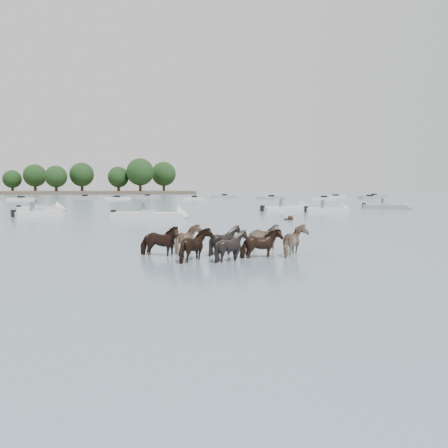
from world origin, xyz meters
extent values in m
plane|color=slate|center=(0.00, 0.00, 0.00)|extent=(400.00, 400.00, 0.00)
imported|color=black|center=(-4.42, 0.38, 0.47)|extent=(1.77, 1.25, 1.36)
imported|color=gray|center=(-3.24, 1.17, 0.43)|extent=(1.24, 1.40, 1.28)
imported|color=black|center=(-1.95, 0.27, 0.46)|extent=(1.42, 1.32, 1.34)
imported|color=#806957|center=(-0.22, 1.54, 0.44)|extent=(1.66, 1.41, 1.29)
imported|color=black|center=(-3.15, -1.01, 0.46)|extent=(1.38, 1.53, 1.33)
imported|color=black|center=(-1.96, -1.18, 0.44)|extent=(1.34, 1.24, 1.29)
imported|color=black|center=(-0.82, -0.68, 0.43)|extent=(1.62, 1.00, 1.27)
imported|color=gray|center=(0.63, -0.32, 0.47)|extent=(1.33, 1.49, 1.35)
sphere|color=black|center=(5.88, 17.40, 0.12)|extent=(0.44, 0.44, 0.44)
cube|color=black|center=(5.63, 17.40, 0.02)|extent=(0.50, 0.22, 0.18)
cube|color=silver|center=(-14.37, 24.44, 0.20)|extent=(4.11, 3.50, 0.55)
cone|color=silver|center=(-12.76, 25.53, 0.20)|extent=(1.64, 1.83, 1.60)
cube|color=#99ADB7|center=(-14.37, 24.44, 0.55)|extent=(1.29, 1.38, 0.35)
cube|color=black|center=(-15.97, 23.35, 0.35)|extent=(0.49, 0.49, 0.60)
cylinder|color=#595966|center=(-14.77, 24.44, 0.75)|extent=(0.36, 0.36, 0.70)
sphere|color=#595966|center=(-14.77, 24.44, 1.20)|extent=(0.24, 0.24, 0.24)
cube|color=silver|center=(-4.95, 20.92, 0.20)|extent=(6.13, 3.22, 0.55)
cone|color=silver|center=(-2.12, 20.08, 0.20)|extent=(1.32, 1.79, 1.60)
cube|color=#99ADB7|center=(-4.95, 20.92, 0.55)|extent=(1.09, 1.30, 0.35)
cube|color=black|center=(-7.79, 21.76, 0.35)|extent=(0.44, 0.44, 0.60)
cylinder|color=#595966|center=(-5.35, 20.92, 0.75)|extent=(0.36, 0.36, 0.70)
sphere|color=#595966|center=(-5.35, 20.92, 1.20)|extent=(0.24, 0.24, 0.24)
cube|color=silver|center=(9.20, 30.24, 0.20)|extent=(6.19, 4.18, 0.55)
cone|color=silver|center=(11.94, 31.61, 0.20)|extent=(1.52, 1.83, 1.60)
cube|color=#99ADB7|center=(9.20, 30.24, 0.55)|extent=(1.22, 1.36, 0.35)
cube|color=black|center=(6.46, 28.87, 0.35)|extent=(0.47, 0.47, 0.60)
cylinder|color=#595966|center=(8.80, 30.24, 0.75)|extent=(0.36, 0.36, 0.70)
sphere|color=#595966|center=(8.80, 30.24, 1.20)|extent=(0.24, 0.24, 0.24)
cube|color=silver|center=(12.36, 26.49, 0.20)|extent=(4.20, 1.92, 0.55)
cone|color=silver|center=(14.40, 26.33, 0.20)|extent=(1.02, 1.67, 1.60)
cube|color=#99ADB7|center=(12.36, 26.49, 0.55)|extent=(0.89, 1.18, 0.35)
cube|color=black|center=(10.33, 26.65, 0.35)|extent=(0.38, 0.38, 0.60)
cylinder|color=#595966|center=(11.96, 26.49, 0.75)|extent=(0.36, 0.36, 0.70)
sphere|color=#595966|center=(11.96, 26.49, 1.20)|extent=(0.24, 0.24, 0.24)
cube|color=gray|center=(21.76, 32.24, 0.20)|extent=(4.89, 4.08, 0.55)
cone|color=gray|center=(23.75, 30.86, 0.20)|extent=(1.65, 1.83, 1.60)
cube|color=#99ADB7|center=(21.76, 32.24, 0.55)|extent=(1.30, 1.38, 0.35)
cube|color=black|center=(19.77, 33.62, 0.35)|extent=(0.49, 0.49, 0.60)
cylinder|color=#595966|center=(21.36, 32.24, 0.75)|extent=(0.36, 0.36, 0.70)
sphere|color=#595966|center=(21.36, 32.24, 1.20)|extent=(0.24, 0.24, 0.24)
cube|color=silver|center=(-16.08, 33.10, 0.20)|extent=(4.33, 1.77, 0.55)
cone|color=silver|center=(-13.94, 33.01, 0.20)|extent=(0.96, 1.64, 1.60)
cube|color=#99ADB7|center=(-16.08, 33.10, 0.55)|extent=(0.84, 1.15, 0.35)
cube|color=black|center=(-18.21, 33.18, 0.35)|extent=(0.36, 0.36, 0.60)
cylinder|color=#595966|center=(-16.48, 33.10, 0.75)|extent=(0.36, 0.36, 0.70)
sphere|color=#595966|center=(-16.48, 33.10, 1.20)|extent=(0.24, 0.24, 0.24)
cube|color=silver|center=(-28.20, 71.53, 0.22)|extent=(4.79, 1.88, 0.60)
cube|color=black|center=(-28.20, 71.53, 0.60)|extent=(1.08, 1.08, 0.50)
cube|color=gray|center=(-18.70, 83.89, 0.22)|extent=(5.54, 3.08, 0.60)
cube|color=black|center=(-18.70, 83.89, 0.60)|extent=(1.26, 1.26, 0.50)
cube|color=silver|center=(-11.32, 73.20, 0.22)|extent=(5.41, 3.58, 0.60)
cube|color=black|center=(-11.32, 73.20, 0.60)|extent=(1.33, 1.33, 0.50)
cube|color=gray|center=(-5.68, 86.27, 0.22)|extent=(5.78, 2.65, 0.60)
cube|color=black|center=(-5.68, 86.27, 0.60)|extent=(1.19, 1.19, 0.50)
cube|color=silver|center=(3.29, 70.06, 0.22)|extent=(4.35, 1.99, 0.60)
cube|color=black|center=(3.29, 70.06, 0.60)|extent=(1.11, 1.11, 0.50)
cube|color=gray|center=(11.94, 88.43, 0.22)|extent=(5.77, 1.99, 0.60)
cube|color=black|center=(11.94, 88.43, 0.60)|extent=(1.08, 1.08, 0.50)
cube|color=gray|center=(19.50, 74.53, 0.22)|extent=(5.81, 1.50, 0.60)
cube|color=black|center=(19.50, 74.53, 0.60)|extent=(1.00, 1.00, 0.50)
cube|color=silver|center=(27.26, 65.55, 0.22)|extent=(4.66, 2.13, 0.60)
cube|color=black|center=(27.26, 65.55, 0.60)|extent=(1.13, 1.13, 0.50)
cube|color=silver|center=(35.59, 80.00, 0.22)|extent=(4.61, 2.20, 0.60)
cube|color=black|center=(35.59, 80.00, 0.60)|extent=(1.15, 1.15, 0.50)
cube|color=gray|center=(40.81, 74.15, 0.22)|extent=(4.95, 2.31, 0.60)
cube|color=black|center=(40.81, 74.15, 0.60)|extent=(1.16, 1.16, 0.50)
cube|color=gray|center=(49.65, 89.68, 0.22)|extent=(5.85, 2.14, 0.60)
cube|color=black|center=(49.65, 89.68, 0.60)|extent=(1.11, 1.11, 0.50)
cylinder|color=#382619|center=(-53.63, 156.23, 1.44)|extent=(1.00, 1.00, 2.89)
sphere|color=black|center=(-53.63, 156.23, 5.21)|extent=(6.41, 6.41, 6.41)
cylinder|color=#382619|center=(-45.51, 154.52, 1.79)|extent=(1.00, 1.00, 3.58)
sphere|color=black|center=(-45.51, 154.52, 6.46)|extent=(7.95, 7.95, 7.95)
cylinder|color=#382619|center=(-36.01, 142.53, 1.62)|extent=(1.00, 1.00, 3.25)
sphere|color=black|center=(-36.01, 142.53, 5.87)|extent=(7.22, 7.22, 7.22)
cylinder|color=#382619|center=(-28.57, 148.21, 1.86)|extent=(1.00, 1.00, 3.71)
sphere|color=black|center=(-28.57, 148.21, 6.71)|extent=(8.25, 8.25, 8.25)
cylinder|color=#382619|center=(-16.02, 145.43, 1.62)|extent=(1.00, 1.00, 3.23)
sphere|color=black|center=(-16.02, 145.43, 5.83)|extent=(7.18, 7.18, 7.18)
cylinder|color=#382619|center=(-8.54, 142.31, 2.08)|extent=(1.00, 1.00, 4.16)
sphere|color=black|center=(-8.54, 142.31, 7.51)|extent=(9.25, 9.25, 9.25)
cylinder|color=#382619|center=(-0.33, 152.25, 1.98)|extent=(1.00, 1.00, 3.96)
sphere|color=black|center=(-0.33, 152.25, 7.14)|extent=(8.79, 8.79, 8.79)
camera|label=1|loc=(-4.66, -16.57, 2.56)|focal=36.73mm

